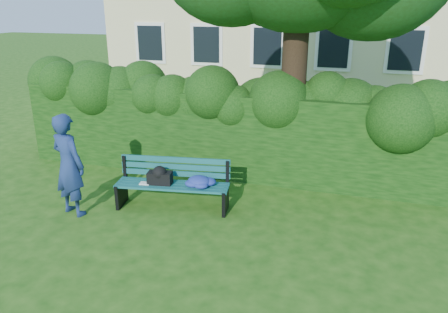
% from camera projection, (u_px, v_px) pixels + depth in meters
% --- Properties ---
extents(ground, '(80.00, 80.00, 0.00)m').
position_uv_depth(ground, '(214.00, 219.00, 7.58)').
color(ground, '#1A490F').
rests_on(ground, ground).
extents(hedge, '(10.00, 1.00, 1.80)m').
position_uv_depth(hedge, '(246.00, 135.00, 9.26)').
color(hedge, black).
rests_on(hedge, ground).
extents(park_bench, '(2.10, 0.86, 0.89)m').
position_uv_depth(park_bench, '(177.00, 182.00, 7.85)').
color(park_bench, '#115055').
rests_on(park_bench, ground).
extents(man_reading, '(0.76, 0.60, 1.82)m').
position_uv_depth(man_reading, '(69.00, 165.00, 7.50)').
color(man_reading, navy).
rests_on(man_reading, ground).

